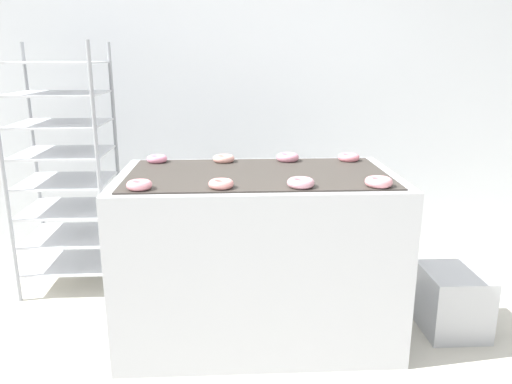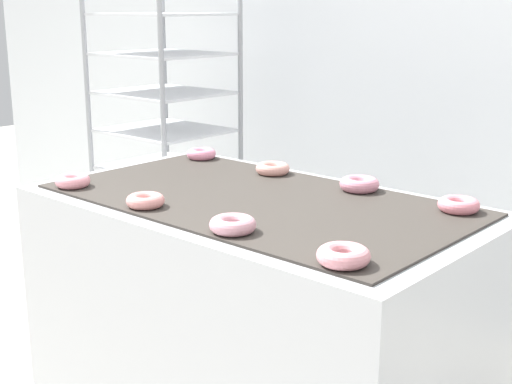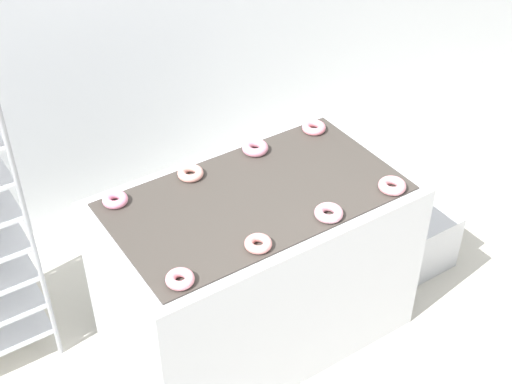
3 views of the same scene
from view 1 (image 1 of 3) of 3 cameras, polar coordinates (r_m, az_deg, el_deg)
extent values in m
cube|color=silver|center=(4.00, -1.01, 13.69)|extent=(8.00, 0.05, 2.80)
cube|color=#B7BABF|center=(2.75, 0.16, -7.24)|extent=(1.46, 0.84, 0.91)
cube|color=#38332D|center=(2.61, 0.17, 2.11)|extent=(1.34, 0.74, 0.01)
cube|color=#262628|center=(2.39, 10.39, -6.36)|extent=(0.12, 0.07, 0.10)
cylinder|color=gray|center=(3.34, -26.83, 1.33)|extent=(0.02, 0.02, 1.60)
cylinder|color=gray|center=(3.15, -17.50, 1.55)|extent=(0.02, 0.02, 1.60)
cylinder|color=gray|center=(3.79, -23.87, 3.17)|extent=(0.02, 0.02, 1.60)
cylinder|color=gray|center=(3.63, -15.59, 3.43)|extent=(0.02, 0.02, 1.60)
cube|color=silver|center=(3.65, -20.03, -7.39)|extent=(0.56, 0.50, 0.01)
cube|color=silver|center=(3.59, -20.30, -4.62)|extent=(0.56, 0.50, 0.01)
cube|color=silver|center=(3.53, -20.57, -1.76)|extent=(0.56, 0.50, 0.01)
cube|color=silver|center=(3.49, -20.86, 1.19)|extent=(0.56, 0.50, 0.01)
cube|color=silver|center=(3.45, -21.15, 4.21)|extent=(0.56, 0.50, 0.01)
cube|color=silver|center=(3.42, -21.45, 7.29)|extent=(0.56, 0.50, 0.01)
cube|color=silver|center=(3.40, -21.75, 10.41)|extent=(0.56, 0.50, 0.01)
cube|color=silver|center=(3.40, -22.07, 13.55)|extent=(0.56, 0.50, 0.01)
cube|color=#B7BABF|center=(3.08, 21.52, -11.49)|extent=(0.33, 0.37, 0.36)
torus|color=pink|center=(2.34, -13.19, 0.79)|extent=(0.12, 0.12, 0.04)
torus|color=#E08D88|center=(2.31, -4.01, 0.94)|extent=(0.12, 0.12, 0.04)
torus|color=#D4929E|center=(2.33, 5.14, 1.07)|extent=(0.13, 0.13, 0.04)
torus|color=pink|center=(2.40, 13.85, 1.13)|extent=(0.13, 0.13, 0.04)
torus|color=pink|center=(2.93, -11.24, 3.74)|extent=(0.12, 0.12, 0.04)
torus|color=#D99589|center=(2.89, -3.71, 3.83)|extent=(0.12, 0.12, 0.04)
torus|color=#CF8194|center=(2.91, 3.63, 3.98)|extent=(0.13, 0.13, 0.04)
torus|color=pink|center=(2.97, 10.55, 3.92)|extent=(0.12, 0.12, 0.04)
camera|label=2|loc=(1.84, 58.43, 8.38)|focal=50.00mm
camera|label=3|loc=(1.96, -92.80, 48.63)|focal=50.00mm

